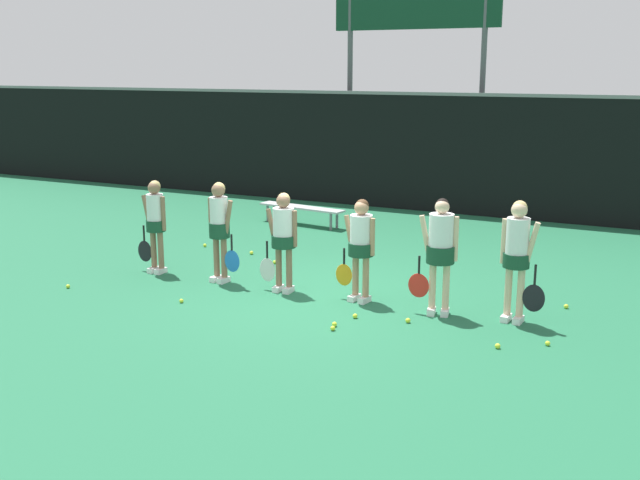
# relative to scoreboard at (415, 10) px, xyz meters

# --- Properties ---
(ground_plane) EXTENTS (140.00, 140.00, 0.00)m
(ground_plane) POSITION_rel_scoreboard_xyz_m (1.52, -8.45, -4.92)
(ground_plane) COLOR #216642
(fence_windscreen) EXTENTS (60.00, 0.08, 2.94)m
(fence_windscreen) POSITION_rel_scoreboard_xyz_m (1.52, -0.95, -3.44)
(fence_windscreen) COLOR black
(fence_windscreen) RESTS_ON ground_plane
(scoreboard) EXTENTS (4.37, 0.15, 6.24)m
(scoreboard) POSITION_rel_scoreboard_xyz_m (0.00, 0.00, 0.00)
(scoreboard) COLOR #515156
(scoreboard) RESTS_ON ground_plane
(bench_courtside) EXTENTS (2.18, 0.63, 0.42)m
(bench_courtside) POSITION_rel_scoreboard_xyz_m (-1.27, -3.79, -4.55)
(bench_courtside) COLOR #B2B2B7
(bench_courtside) RESTS_ON ground_plane
(player_0) EXTENTS (0.63, 0.34, 1.63)m
(player_0) POSITION_rel_scoreboard_xyz_m (-1.63, -8.54, -3.96)
(player_0) COLOR #8C664C
(player_0) RESTS_ON ground_plane
(player_1) EXTENTS (0.63, 0.34, 1.69)m
(player_1) POSITION_rel_scoreboard_xyz_m (-0.31, -8.53, -3.92)
(player_1) COLOR #8C664C
(player_1) RESTS_ON ground_plane
(player_2) EXTENTS (0.67, 0.39, 1.61)m
(player_2) POSITION_rel_scoreboard_xyz_m (0.91, -8.55, -3.97)
(player_2) COLOR #8C664C
(player_2) RESTS_ON ground_plane
(player_3) EXTENTS (0.66, 0.39, 1.60)m
(player_3) POSITION_rel_scoreboard_xyz_m (2.22, -8.47, -3.97)
(player_3) COLOR tan
(player_3) RESTS_ON ground_plane
(player_4) EXTENTS (0.69, 0.41, 1.72)m
(player_4) POSITION_rel_scoreboard_xyz_m (3.49, -8.54, -3.90)
(player_4) COLOR beige
(player_4) RESTS_ON ground_plane
(player_5) EXTENTS (0.66, 0.37, 1.75)m
(player_5) POSITION_rel_scoreboard_xyz_m (4.56, -8.37, -3.88)
(player_5) COLOR beige
(player_5) RESTS_ON ground_plane
(tennis_ball_0) EXTENTS (0.07, 0.07, 0.07)m
(tennis_ball_0) POSITION_rel_scoreboard_xyz_m (3.23, -9.10, -4.89)
(tennis_ball_0) COLOR #CCE033
(tennis_ball_0) RESTS_ON ground_plane
(tennis_ball_1) EXTENTS (0.07, 0.07, 0.07)m
(tennis_ball_1) POSITION_rel_scoreboard_xyz_m (5.17, -9.13, -4.89)
(tennis_ball_1) COLOR #CCE033
(tennis_ball_1) RESTS_ON ground_plane
(tennis_ball_2) EXTENTS (0.07, 0.07, 0.07)m
(tennis_ball_2) POSITION_rel_scoreboard_xyz_m (-0.83, -6.71, -4.89)
(tennis_ball_2) COLOR #CCE033
(tennis_ball_2) RESTS_ON ground_plane
(tennis_ball_3) EXTENTS (0.07, 0.07, 0.07)m
(tennis_ball_3) POSITION_rel_scoreboard_xyz_m (4.61, -9.53, -4.89)
(tennis_ball_3) COLOR #CCE033
(tennis_ball_3) RESTS_ON ground_plane
(tennis_ball_4) EXTENTS (0.07, 0.07, 0.07)m
(tennis_ball_4) POSITION_rel_scoreboard_xyz_m (-2.34, -9.98, -4.89)
(tennis_ball_4) COLOR #CCE033
(tennis_ball_4) RESTS_ON ground_plane
(tennis_ball_5) EXTENTS (0.07, 0.07, 0.07)m
(tennis_ball_5) POSITION_rel_scoreboard_xyz_m (2.48, -9.25, -4.89)
(tennis_ball_5) COLOR #CCE033
(tennis_ball_5) RESTS_ON ground_plane
(tennis_ball_6) EXTENTS (0.06, 0.06, 0.06)m
(tennis_ball_6) POSITION_rel_scoreboard_xyz_m (-0.20, -9.78, -4.89)
(tennis_ball_6) COLOR #CCE033
(tennis_ball_6) RESTS_ON ground_plane
(tennis_ball_7) EXTENTS (0.07, 0.07, 0.07)m
(tennis_ball_7) POSITION_rel_scoreboard_xyz_m (-0.08, -7.12, -4.89)
(tennis_ball_7) COLOR #CCE033
(tennis_ball_7) RESTS_ON ground_plane
(tennis_ball_8) EXTENTS (0.07, 0.07, 0.07)m
(tennis_ball_8) POSITION_rel_scoreboard_xyz_m (-2.00, -6.59, -4.89)
(tennis_ball_8) COLOR #CCE033
(tennis_ball_8) RESTS_ON ground_plane
(tennis_ball_9) EXTENTS (0.07, 0.07, 0.07)m
(tennis_ball_9) POSITION_rel_scoreboard_xyz_m (2.37, -9.71, -4.89)
(tennis_ball_9) COLOR #CCE033
(tennis_ball_9) RESTS_ON ground_plane
(tennis_ball_10) EXTENTS (0.07, 0.07, 0.07)m
(tennis_ball_10) POSITION_rel_scoreboard_xyz_m (5.14, -7.43, -4.89)
(tennis_ball_10) COLOR #CCE033
(tennis_ball_10) RESTS_ON ground_plane
(tennis_ball_11) EXTENTS (0.07, 0.07, 0.07)m
(tennis_ball_11) POSITION_rel_scoreboard_xyz_m (2.42, -9.86, -4.89)
(tennis_ball_11) COLOR #CCE033
(tennis_ball_11) RESTS_ON ground_plane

